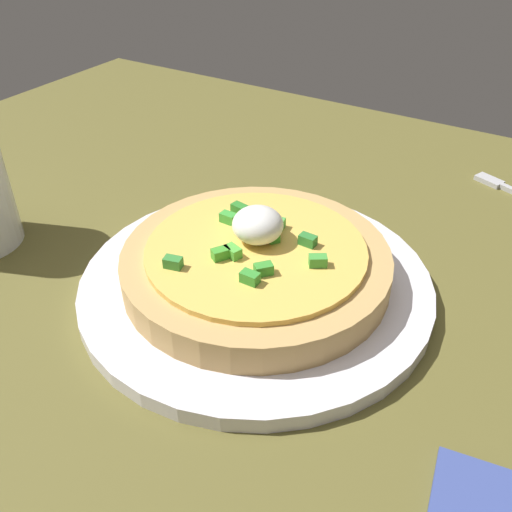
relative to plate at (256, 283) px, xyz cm
name	(u,v)px	position (x,y,z in cm)	size (l,w,h in cm)	color
dining_table	(200,308)	(3.70, 2.54, -2.35)	(97.72, 87.47, 3.45)	brown
plate	(256,283)	(0.00, 0.00, 0.00)	(27.21, 27.21, 1.25)	white
pizza	(256,261)	(0.01, -0.03, 2.09)	(20.44, 20.44, 5.50)	tan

